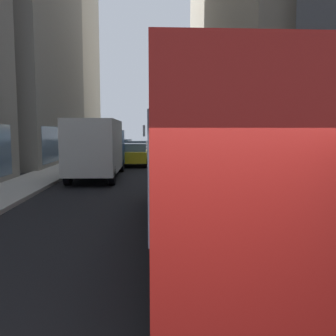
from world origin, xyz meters
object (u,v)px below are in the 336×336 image
car_red_coupe (187,153)px  car_white_van (137,150)px  car_yellow_taxi (134,155)px  car_grey_wagon (124,147)px  transit_bus (207,163)px  car_blue_hatchback (171,144)px  car_silver_sedan (170,158)px  box_truck (98,147)px

car_red_coupe → car_white_van: bearing=125.5°
car_yellow_taxi → car_grey_wagon: (-1.60, 13.74, -0.00)m
transit_bus → car_white_van: bearing=95.5°
transit_bus → car_grey_wagon: transit_bus is taller
transit_bus → car_yellow_taxi: bearing=97.6°
transit_bus → car_red_coupe: transit_bus is taller
car_blue_hatchback → transit_bus: bearing=-92.4°
car_blue_hatchback → car_grey_wagon: bearing=-129.6°
car_blue_hatchback → car_silver_sedan: bearing=-93.8°
car_yellow_taxi → car_silver_sedan: same height
car_grey_wagon → car_blue_hatchback: same height
transit_bus → car_red_coupe: (1.60, 19.50, -0.95)m
car_blue_hatchback → car_white_van: bearing=-106.6°
car_blue_hatchback → box_truck: 27.72m
car_grey_wagon → car_white_van: bearing=-76.4°
car_yellow_taxi → car_blue_hatchback: 20.88m
car_grey_wagon → transit_bus: bearing=-82.8°
car_yellow_taxi → box_truck: size_ratio=0.54×
car_yellow_taxi → car_white_van: (-0.00, 7.11, -0.00)m
transit_bus → box_truck: same height
car_yellow_taxi → car_grey_wagon: size_ratio=0.90×
car_white_van → car_silver_sedan: (2.40, -10.94, -0.00)m
transit_bus → car_yellow_taxi: (-2.40, 17.99, -0.96)m
car_white_van → car_red_coupe: bearing=-54.5°
car_silver_sedan → car_blue_hatchback: 24.38m
transit_bus → car_silver_sedan: (0.00, 14.16, -0.96)m
car_blue_hatchback → box_truck: box_truck is taller
car_yellow_taxi → car_red_coupe: size_ratio=0.87×
car_yellow_taxi → box_truck: (-1.60, -6.64, 0.84)m
car_white_van → car_blue_hatchback: (4.00, 13.39, 0.00)m
transit_bus → car_white_van: size_ratio=2.94×
car_silver_sedan → car_white_van: bearing=102.4°
car_yellow_taxi → transit_bus: bearing=-82.4°
car_silver_sedan → box_truck: bearing=-144.9°
car_silver_sedan → box_truck: (-4.00, -2.81, 0.85)m
car_grey_wagon → box_truck: size_ratio=0.59×
car_white_van → car_blue_hatchback: size_ratio=0.88×
car_red_coupe → car_silver_sedan: same height
car_grey_wagon → box_truck: bearing=-90.0°
transit_bus → car_silver_sedan: transit_bus is taller
car_white_van → box_truck: box_truck is taller
car_yellow_taxi → car_grey_wagon: same height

